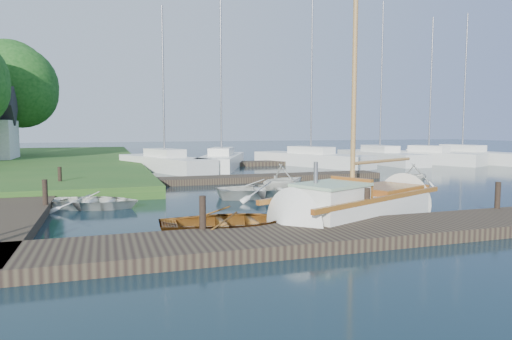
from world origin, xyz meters
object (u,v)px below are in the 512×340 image
object	(u,v)px
tender_b	(284,177)
marina_boat_0	(165,162)
mooring_post_1	(203,212)
marina_boat_7	(462,155)
mooring_post_5	(60,176)
mooring_post_3	(498,195)
sailboat	(359,208)
tree_7	(14,85)
marina_boat_5	(380,156)
marina_boat_3	(311,158)
tender_c	(266,187)
dinghy	(231,218)
tender_a	(94,199)
marina_boat_1	(222,160)
marina_boat_6	(429,156)
tender_d	(415,174)
mooring_post_4	(45,192)
mooring_post_2	(367,203)

from	to	relation	value
tender_b	marina_boat_0	xyz separation A→B (m)	(-3.43, 11.89, -0.11)
mooring_post_1	marina_boat_7	bearing A→B (deg)	37.02
mooring_post_5	marina_boat_0	distance (m)	10.39
mooring_post_3	tender_b	size ratio (longest dim) A/B	0.31
sailboat	tree_7	bearing A→B (deg)	90.61
marina_boat_0	marina_boat_5	bearing A→B (deg)	-109.07
marina_boat_3	marina_boat_7	world-z (taller)	marina_boat_3
tender_c	marina_boat_7	xyz separation A→B (m)	(21.28, 12.78, 0.17)
dinghy	tender_b	xyz separation A→B (m)	(3.98, 6.30, 0.29)
tender_b	tender_a	bearing A→B (deg)	70.30
sailboat	marina_boat_1	distance (m)	18.30
marina_boat_1	marina_boat_6	bearing A→B (deg)	-71.24
mooring_post_1	tender_d	distance (m)	13.63
tender_d	marina_boat_5	size ratio (longest dim) A/B	0.18
mooring_post_4	tender_b	size ratio (longest dim) A/B	0.31
tree_7	mooring_post_3	bearing A→B (deg)	-59.90
dinghy	marina_boat_0	size ratio (longest dim) A/B	0.35
mooring_post_1	marina_boat_0	xyz separation A→B (m)	(1.43, 18.85, -0.14)
marina_boat_0	tender_b	bearing A→B (deg)	173.56
dinghy	tender_c	size ratio (longest dim) A/B	0.96
mooring_post_1	tender_b	bearing A→B (deg)	55.10
mooring_post_4	marina_boat_1	distance (m)	17.24
mooring_post_4	marina_boat_5	distance (m)	26.57
marina_boat_0	mooring_post_4	bearing A→B (deg)	136.07
tree_7	marina_boat_6	bearing A→B (deg)	-22.49
mooring_post_4	tender_c	xyz separation A→B (m)	(7.77, 1.11, -0.31)
sailboat	tender_c	bearing A→B (deg)	79.29
mooring_post_2	marina_boat_7	xyz separation A→B (m)	(20.55, 18.89, -0.13)
mooring_post_5	tender_d	xyz separation A→B (m)	(15.57, -2.79, -0.11)
tender_c	sailboat	bearing A→B (deg)	-162.31
mooring_post_3	marina_boat_0	xyz separation A→B (m)	(-7.57, 18.85, -0.14)
tender_c	tree_7	distance (m)	28.61
sailboat	marina_boat_0	xyz separation A→B (m)	(-3.55, 17.66, 0.22)
mooring_post_5	tender_b	bearing A→B (deg)	-18.91
tender_a	tender_d	world-z (taller)	tender_d
mooring_post_2	tender_c	size ratio (longest dim) A/B	0.21
sailboat	tender_a	distance (m)	8.79
marina_boat_3	marina_boat_6	distance (m)	9.56
tender_b	marina_boat_0	distance (m)	12.37
dinghy	tree_7	bearing A→B (deg)	22.05
tender_b	marina_boat_0	world-z (taller)	marina_boat_0
mooring_post_4	tender_a	size ratio (longest dim) A/B	0.26
mooring_post_4	mooring_post_1	bearing A→B (deg)	-51.34
marina_boat_3	marina_boat_7	size ratio (longest dim) A/B	1.05
tender_b	marina_boat_1	size ratio (longest dim) A/B	0.22
tender_a	marina_boat_0	xyz separation A→B (m)	(4.01, 13.19, 0.24)
mooring_post_1	marina_boat_5	size ratio (longest dim) A/B	0.07
sailboat	marina_boat_7	size ratio (longest dim) A/B	0.84
sailboat	marina_boat_1	world-z (taller)	marina_boat_1
marina_boat_7	marina_boat_1	bearing A→B (deg)	75.56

